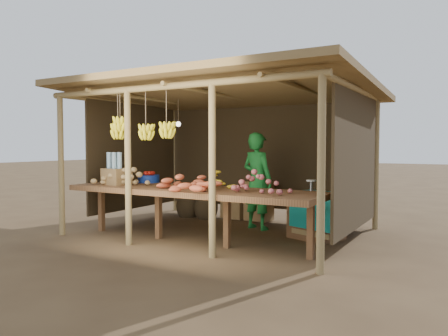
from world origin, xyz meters
The scene contains 13 objects.
ground centered at (0.00, 0.00, 0.00)m, with size 60.00×60.00×0.00m, color brown.
stall_structure centered at (-0.03, 0.09, 1.93)m, with size 4.70×3.50×2.43m.
counter centered at (0.00, -0.95, 0.74)m, with size 3.90×1.05×0.80m.
potato_heap centered at (-1.19, -1.05, 0.98)m, with size 0.92×0.55×0.36m, color tan, non-canonical shape.
sweet_potato_heap centered at (0.12, -1.26, 0.98)m, with size 1.03×0.62×0.36m, color #C05331, non-canonical shape.
onion_heap centered at (1.15, -1.10, 0.98)m, with size 0.75×0.45×0.35m, color #BE5C5E, non-canonical shape.
banana_pile centered at (0.29, -0.59, 0.97)m, with size 0.51×0.31×0.34m, color yellow, non-canonical shape.
tomato_basin centered at (-1.16, -0.50, 0.88)m, with size 0.36×0.36×0.19m.
bottle_box centered at (-1.36, -1.05, 1.00)m, with size 0.45×0.38×0.51m.
vendor centered at (0.37, 0.49, 0.82)m, with size 0.60×0.39×1.64m, color #1A782D.
tarp_crate centered at (1.48, 0.26, 0.37)m, with size 0.94×0.88×0.91m.
carton_stack centered at (-0.11, 1.20, 0.32)m, with size 1.00×0.41×0.73m.
burlap_sacks centered at (-1.17, 0.94, 0.27)m, with size 0.89×0.47×0.63m.
Camera 1 is at (3.57, -6.14, 1.42)m, focal length 35.00 mm.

